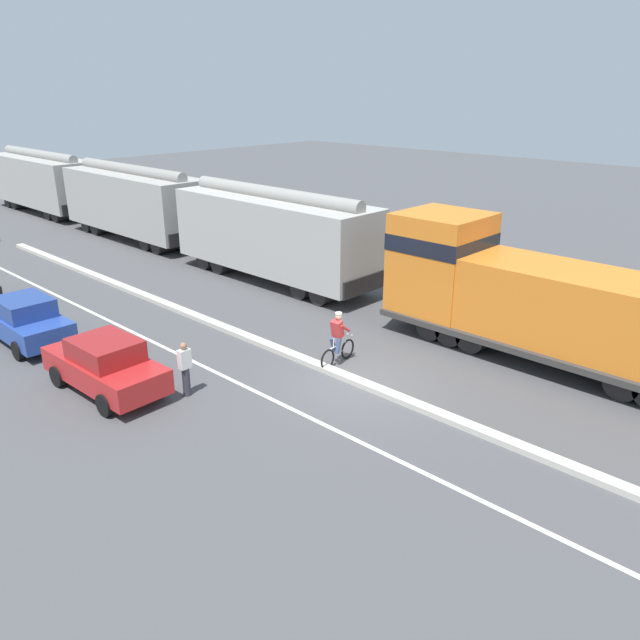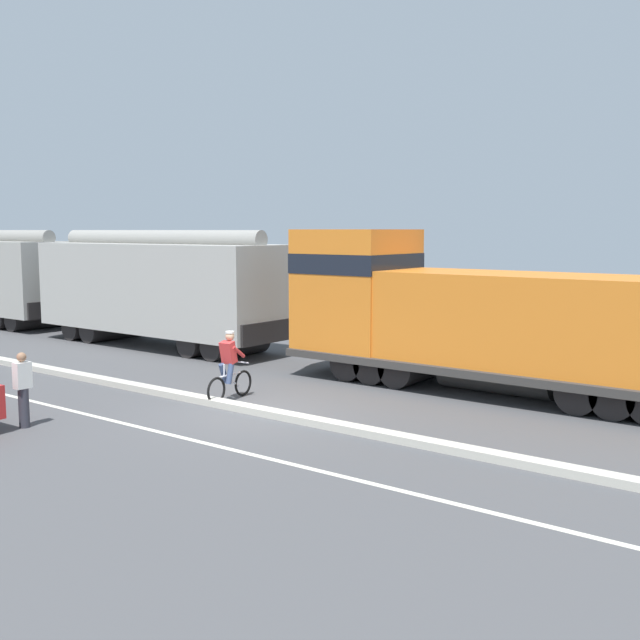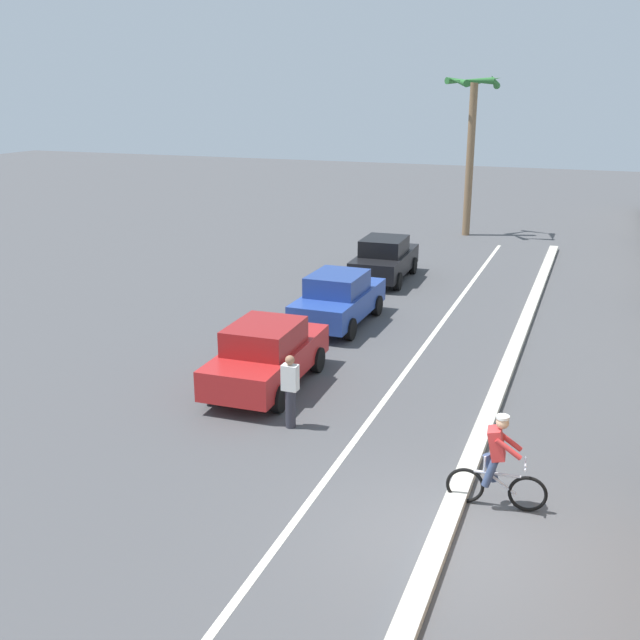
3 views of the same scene
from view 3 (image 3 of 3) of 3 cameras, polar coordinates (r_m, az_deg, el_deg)
name	(u,v)px [view 3 (image 3 of 3)]	position (r m, az deg, el deg)	size (l,w,h in m)	color
ground_plane	(442,539)	(12.66, 9.25, -16.12)	(120.00, 120.00, 0.00)	#4C4C4F
median_curb	(496,396)	(17.89, 13.25, -5.67)	(0.36, 36.00, 0.16)	beige
lane_stripe	(396,385)	(18.33, 5.78, -4.97)	(0.14, 36.00, 0.01)	silver
parked_car_red	(267,355)	(17.93, -4.06, -2.65)	(1.93, 4.25, 1.62)	red
parked_car_blue	(339,298)	(22.65, 1.43, 1.65)	(1.86, 4.21, 1.62)	#28479E
parked_car_black	(385,259)	(28.08, 4.95, 4.68)	(1.94, 4.26, 1.62)	black
cyclist	(497,464)	(13.26, 13.33, -10.63)	(1.71, 0.49, 1.71)	black
palm_tree_near	(472,121)	(37.00, 11.50, 14.60)	(2.57, 2.73, 7.58)	#846647
pedestrian_by_cars	(290,390)	(15.78, -2.28, -5.36)	(0.34, 0.22, 1.62)	#33333D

